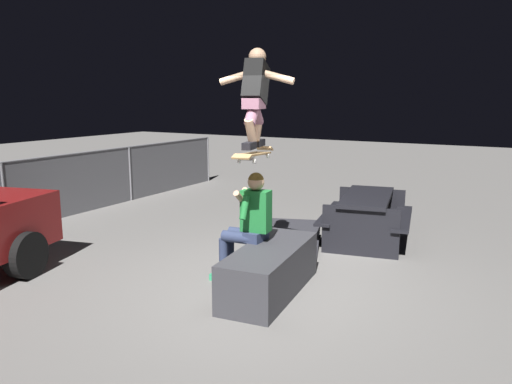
{
  "coord_description": "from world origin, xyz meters",
  "views": [
    {
      "loc": [
        -5.05,
        -2.73,
        2.27
      ],
      "look_at": [
        0.01,
        0.12,
        1.15
      ],
      "focal_mm": 34.79,
      "sensor_mm": 36.0,
      "label": 1
    }
  ],
  "objects_px": {
    "skater_airborne": "(255,93)",
    "skateboard": "(254,154)",
    "person_sitting_on_ledge": "(248,221)",
    "ledge_box_main": "(270,270)",
    "kicker_ramp": "(289,244)",
    "picnic_table_back": "(367,211)"
  },
  "relations": [
    {
      "from": "person_sitting_on_ledge",
      "to": "picnic_table_back",
      "type": "xyz_separation_m",
      "value": [
        2.45,
        -0.74,
        -0.29
      ]
    },
    {
      "from": "person_sitting_on_ledge",
      "to": "kicker_ramp",
      "type": "relative_size",
      "value": 0.96
    },
    {
      "from": "ledge_box_main",
      "to": "person_sitting_on_ledge",
      "type": "relative_size",
      "value": 1.23
    },
    {
      "from": "skater_airborne",
      "to": "kicker_ramp",
      "type": "height_order",
      "value": "skater_airborne"
    },
    {
      "from": "ledge_box_main",
      "to": "skater_airborne",
      "type": "distance_m",
      "value": 2.05
    },
    {
      "from": "skateboard",
      "to": "skater_airborne",
      "type": "distance_m",
      "value": 0.69
    },
    {
      "from": "skateboard",
      "to": "kicker_ramp",
      "type": "bearing_deg",
      "value": 11.2
    },
    {
      "from": "person_sitting_on_ledge",
      "to": "picnic_table_back",
      "type": "distance_m",
      "value": 2.58
    },
    {
      "from": "skateboard",
      "to": "skater_airborne",
      "type": "height_order",
      "value": "skater_airborne"
    },
    {
      "from": "person_sitting_on_ledge",
      "to": "skateboard",
      "type": "bearing_deg",
      "value": -124.94
    },
    {
      "from": "ledge_box_main",
      "to": "skater_airborne",
      "type": "height_order",
      "value": "skater_airborne"
    },
    {
      "from": "ledge_box_main",
      "to": "kicker_ramp",
      "type": "xyz_separation_m",
      "value": [
        1.69,
        0.57,
        -0.21
      ]
    },
    {
      "from": "kicker_ramp",
      "to": "picnic_table_back",
      "type": "height_order",
      "value": "picnic_table_back"
    },
    {
      "from": "skateboard",
      "to": "kicker_ramp",
      "type": "relative_size",
      "value": 0.72
    },
    {
      "from": "kicker_ramp",
      "to": "picnic_table_back",
      "type": "relative_size",
      "value": 0.75
    },
    {
      "from": "person_sitting_on_ledge",
      "to": "skateboard",
      "type": "height_order",
      "value": "skateboard"
    },
    {
      "from": "skateboard",
      "to": "ledge_box_main",
      "type": "bearing_deg",
      "value": -102.42
    },
    {
      "from": "skater_airborne",
      "to": "skateboard",
      "type": "bearing_deg",
      "value": -167.08
    },
    {
      "from": "skater_airborne",
      "to": "picnic_table_back",
      "type": "distance_m",
      "value": 3.14
    },
    {
      "from": "picnic_table_back",
      "to": "skater_airborne",
      "type": "bearing_deg",
      "value": 166.42
    },
    {
      "from": "skater_airborne",
      "to": "person_sitting_on_ledge",
      "type": "bearing_deg",
      "value": 70.19
    },
    {
      "from": "skater_airborne",
      "to": "picnic_table_back",
      "type": "xyz_separation_m",
      "value": [
        2.5,
        -0.6,
        -1.81
      ]
    }
  ]
}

